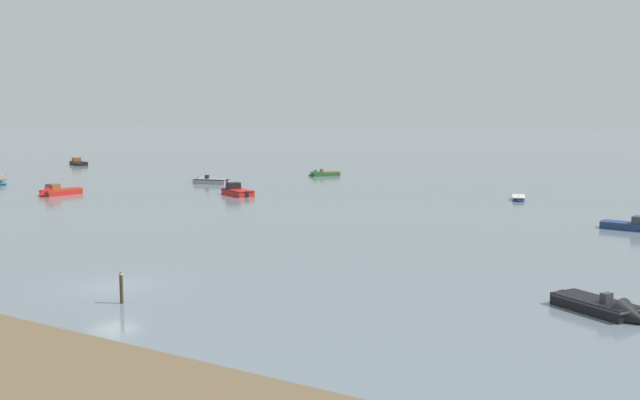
{
  "coord_description": "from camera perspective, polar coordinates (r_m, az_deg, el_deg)",
  "views": [
    {
      "loc": [
        31.08,
        -28.17,
        9.84
      ],
      "look_at": [
        -8.66,
        35.66,
        0.54
      ],
      "focal_mm": 41.6,
      "sensor_mm": 36.0,
      "label": 1
    }
  ],
  "objects": [
    {
      "name": "ground_plane",
      "position": [
        43.08,
        -15.58,
        -6.41
      ],
      "size": [
        800.0,
        800.0,
        0.0
      ],
      "primitive_type": "plane",
      "color": "slate"
    },
    {
      "name": "rowboat_moored_0",
      "position": [
        83.07,
        15.03,
        0.12
      ],
      "size": [
        2.45,
        4.07,
        0.61
      ],
      "rotation": [
        0.0,
        0.0,
        1.89
      ],
      "color": "navy",
      "rests_on": "ground"
    },
    {
      "name": "motorboat_moored_0",
      "position": [
        65.47,
        23.16,
        -1.93
      ],
      "size": [
        4.77,
        2.05,
        1.76
      ],
      "rotation": [
        0.0,
        0.0,
        6.19
      ],
      "color": "navy",
      "rests_on": "ground"
    },
    {
      "name": "motorboat_moored_1",
      "position": [
        38.4,
        21.26,
        -7.93
      ],
      "size": [
        5.13,
        3.86,
        1.69
      ],
      "rotation": [
        0.0,
        0.0,
        5.78
      ],
      "color": "black",
      "rests_on": "ground"
    },
    {
      "name": "motorboat_moored_2",
      "position": [
        85.66,
        -6.6,
        0.62
      ],
      "size": [
        5.74,
        4.05,
        2.08
      ],
      "rotation": [
        0.0,
        0.0,
        2.7
      ],
      "color": "red",
      "rests_on": "ground"
    },
    {
      "name": "motorboat_moored_3",
      "position": [
        99.12,
        -8.73,
        1.41
      ],
      "size": [
        5.4,
        3.06,
        1.76
      ],
      "rotation": [
        0.0,
        0.0,
        3.41
      ],
      "color": "gray",
      "rests_on": "ground"
    },
    {
      "name": "motorboat_moored_4",
      "position": [
        137.11,
        -18.19,
        2.71
      ],
      "size": [
        5.33,
        3.4,
        1.92
      ],
      "rotation": [
        0.0,
        0.0,
        2.79
      ],
      "color": "black",
      "rests_on": "ground"
    },
    {
      "name": "motorboat_moored_5",
      "position": [
        108.67,
        0.07,
        1.98
      ],
      "size": [
        4.26,
        4.72,
        1.63
      ],
      "rotation": [
        0.0,
        0.0,
        4.03
      ],
      "color": "#23602D",
      "rests_on": "ground"
    },
    {
      "name": "motorboat_moored_6",
      "position": [
        89.62,
        -19.7,
        0.53
      ],
      "size": [
        2.24,
        5.4,
        2.0
      ],
      "rotation": [
        0.0,
        0.0,
        4.63
      ],
      "color": "red",
      "rests_on": "ground"
    },
    {
      "name": "mooring_post_near",
      "position": [
        39.13,
        -15.03,
        -6.61
      ],
      "size": [
        0.22,
        0.22,
        1.76
      ],
      "color": "#3B3323",
      "rests_on": "ground"
    }
  ]
}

